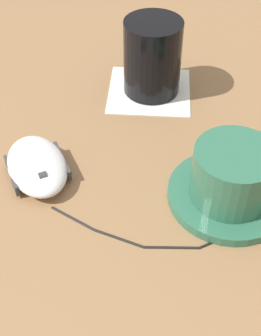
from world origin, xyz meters
TOP-DOWN VIEW (x-y plane):
  - ground_plane at (0.00, 0.00)m, footprint 3.00×3.00m
  - saucer at (-0.12, 0.09)m, footprint 0.14×0.14m
  - coffee_cup at (-0.13, 0.09)m, footprint 0.09×0.11m
  - computer_mouse at (0.10, 0.11)m, footprint 0.12×0.13m
  - mouse_cable at (-0.07, 0.15)m, footprint 0.27×0.08m
  - napkin_under_glass at (0.01, -0.09)m, footprint 0.14×0.14m
  - drinking_glass at (0.01, -0.10)m, footprint 0.08×0.08m

SIDE VIEW (x-z plane):
  - ground_plane at x=0.00m, z-range 0.00..0.00m
  - napkin_under_glass at x=0.01m, z-range 0.00..0.00m
  - mouse_cable at x=-0.07m, z-range 0.00..0.00m
  - saucer at x=-0.12m, z-range 0.00..0.01m
  - computer_mouse at x=0.10m, z-range 0.00..0.03m
  - coffee_cup at x=-0.13m, z-range 0.01..0.07m
  - drinking_glass at x=0.01m, z-range 0.00..0.11m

